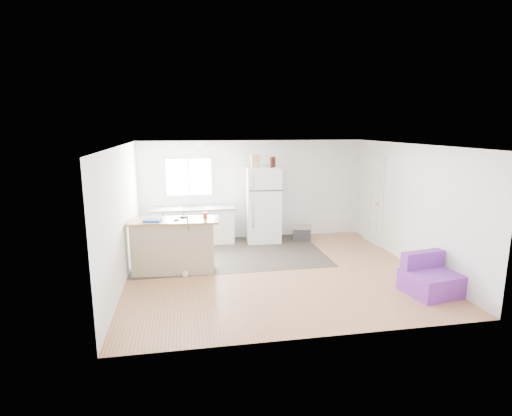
{
  "coord_description": "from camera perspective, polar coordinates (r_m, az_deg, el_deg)",
  "views": [
    {
      "loc": [
        -1.64,
        -7.09,
        2.73
      ],
      "look_at": [
        -0.25,
        0.7,
        1.11
      ],
      "focal_mm": 28.0,
      "sensor_mm": 36.0,
      "label": 1
    }
  ],
  "objects": [
    {
      "name": "room",
      "position": [
        7.44,
        2.81,
        -0.31
      ],
      "size": [
        5.51,
        5.01,
        2.41
      ],
      "color": "#95603E",
      "rests_on": "ground"
    },
    {
      "name": "vinyl_zone",
      "position": [
        8.82,
        -3.72,
        -6.45
      ],
      "size": [
        4.05,
        2.5,
        0.0
      ],
      "primitive_type": "cube",
      "color": "#2F2923",
      "rests_on": "floor"
    },
    {
      "name": "window",
      "position": [
        9.65,
        -9.56,
        4.4
      ],
      "size": [
        1.18,
        0.06,
        0.98
      ],
      "color": "white",
      "rests_on": "back_wall"
    },
    {
      "name": "interior_door",
      "position": [
        9.83,
        16.39,
        1.07
      ],
      "size": [
        0.11,
        0.92,
        2.1
      ],
      "color": "white",
      "rests_on": "right_wall"
    },
    {
      "name": "ceiling_fixture",
      "position": [
        8.31,
        -7.19,
        8.94
      ],
      "size": [
        0.3,
        0.3,
        0.07
      ],
      "primitive_type": "cylinder",
      "color": "white",
      "rests_on": "ceiling"
    },
    {
      "name": "kitchen_cabinets",
      "position": [
        9.57,
        -8.85,
        -2.41
      ],
      "size": [
        1.94,
        0.64,
        1.13
      ],
      "rotation": [
        0.0,
        0.0,
        -0.02
      ],
      "color": "white",
      "rests_on": "floor"
    },
    {
      "name": "peninsula",
      "position": [
        7.75,
        -11.68,
        -5.27
      ],
      "size": [
        1.7,
        0.75,
        1.02
      ],
      "rotation": [
        0.0,
        0.0,
        -0.07
      ],
      "color": "tan",
      "rests_on": "floor"
    },
    {
      "name": "refrigerator",
      "position": [
        9.56,
        1.02,
        0.5
      ],
      "size": [
        0.83,
        0.79,
        1.79
      ],
      "rotation": [
        0.0,
        0.0,
        -0.06
      ],
      "color": "white",
      "rests_on": "floor"
    },
    {
      "name": "cooler",
      "position": [
        9.84,
        6.55,
        -3.54
      ],
      "size": [
        0.52,
        0.42,
        0.35
      ],
      "rotation": [
        0.0,
        0.0,
        -0.27
      ],
      "color": "#2D2D2F",
      "rests_on": "floor"
    },
    {
      "name": "purple_seat",
      "position": [
        7.33,
        23.54,
        -9.31
      ],
      "size": [
        0.9,
        0.86,
        0.65
      ],
      "rotation": [
        0.0,
        0.0,
        0.16
      ],
      "color": "purple",
      "rests_on": "floor"
    },
    {
      "name": "cleaner_jug",
      "position": [
        7.66,
        -7.39,
        -8.21
      ],
      "size": [
        0.17,
        0.13,
        0.34
      ],
      "rotation": [
        0.0,
        0.0,
        0.15
      ],
      "color": "white",
      "rests_on": "floor"
    },
    {
      "name": "mop",
      "position": [
        7.56,
        -9.88,
        -7.89
      ],
      "size": [
        0.22,
        0.33,
        1.16
      ],
      "rotation": [
        0.0,
        0.0,
        -0.23
      ],
      "color": "green",
      "rests_on": "floor"
    },
    {
      "name": "red_cup",
      "position": [
        7.6,
        -7.29,
        -1.05
      ],
      "size": [
        0.09,
        0.09,
        0.12
      ],
      "primitive_type": "cylinder",
      "rotation": [
        0.0,
        0.0,
        -0.17
      ],
      "color": "red",
      "rests_on": "peninsula"
    },
    {
      "name": "blue_tray",
      "position": [
        7.55,
        -14.56,
        -1.73
      ],
      "size": [
        0.34,
        0.27,
        0.04
      ],
      "primitive_type": "cube",
      "rotation": [
        0.0,
        0.0,
        -0.2
      ],
      "color": "blue",
      "rests_on": "peninsula"
    },
    {
      "name": "tool_a",
      "position": [
        7.74,
        -10.31,
        -1.26
      ],
      "size": [
        0.14,
        0.05,
        0.03
      ],
      "primitive_type": "cube",
      "rotation": [
        0.0,
        0.0,
        -0.01
      ],
      "color": "black",
      "rests_on": "peninsula"
    },
    {
      "name": "tool_b",
      "position": [
        7.53,
        -11.32,
        -1.66
      ],
      "size": [
        0.11,
        0.06,
        0.03
      ],
      "primitive_type": "cube",
      "rotation": [
        0.0,
        0.0,
        -0.24
      ],
      "color": "black",
      "rests_on": "peninsula"
    },
    {
      "name": "cardboard_box",
      "position": [
        9.32,
        -0.09,
        6.7
      ],
      "size": [
        0.21,
        0.13,
        0.3
      ],
      "primitive_type": "cube",
      "rotation": [
        0.0,
        0.0,
        0.14
      ],
      "color": "tan",
      "rests_on": "refrigerator"
    },
    {
      "name": "bottle_left",
      "position": [
        9.37,
        2.25,
        6.56
      ],
      "size": [
        0.08,
        0.08,
        0.25
      ],
      "primitive_type": "cylinder",
      "rotation": [
        0.0,
        0.0,
        -0.1
      ],
      "color": "#3A120A",
      "rests_on": "refrigerator"
    },
    {
      "name": "bottle_right",
      "position": [
        9.46,
        2.59,
        6.6
      ],
      "size": [
        0.09,
        0.09,
        0.25
      ],
      "primitive_type": "cylinder",
      "rotation": [
        0.0,
        0.0,
        -0.34
      ],
      "color": "#3A120A",
      "rests_on": "refrigerator"
    }
  ]
}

